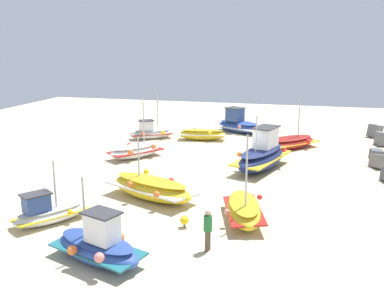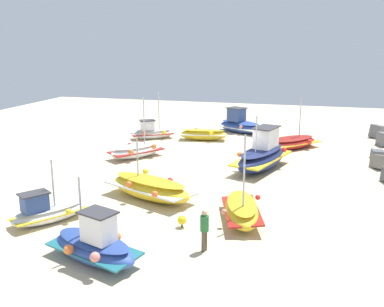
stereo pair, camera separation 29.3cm
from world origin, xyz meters
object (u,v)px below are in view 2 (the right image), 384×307
(person_walking, at_px, (204,228))
(fishing_boat_2, at_px, (203,134))
(fishing_boat_5, at_px, (136,151))
(mooring_buoy_0, at_px, (182,220))
(fishing_boat_3, at_px, (150,188))
(fishing_boat_9, at_px, (240,124))
(fishing_boat_0, at_px, (292,142))
(fishing_boat_8, at_px, (47,212))
(fishing_boat_7, at_px, (241,210))
(fishing_boat_6, at_px, (152,132))
(fishing_boat_1, at_px, (94,245))
(fishing_boat_4, at_px, (262,155))

(person_walking, bearing_deg, fishing_boat_2, 118.55)
(fishing_boat_5, relative_size, mooring_buoy_0, 7.80)
(fishing_boat_3, xyz_separation_m, fishing_boat_9, (-17.48, 1.51, 0.11))
(fishing_boat_0, distance_m, fishing_boat_3, 14.06)
(fishing_boat_8, bearing_deg, fishing_boat_2, -154.08)
(fishing_boat_5, xyz_separation_m, fishing_boat_7, (8.79, 8.50, 0.01))
(fishing_boat_0, relative_size, fishing_boat_3, 0.85)
(mooring_buoy_0, bearing_deg, person_walking, 37.69)
(fishing_boat_5, relative_size, fishing_boat_8, 1.19)
(fishing_boat_6, bearing_deg, person_walking, 83.69)
(fishing_boat_6, relative_size, fishing_boat_9, 0.81)
(fishing_boat_8, distance_m, fishing_boat_9, 21.92)
(fishing_boat_7, xyz_separation_m, fishing_boat_9, (-19.03, -3.28, 0.19))
(fishing_boat_1, bearing_deg, fishing_boat_2, 112.76)
(fishing_boat_3, distance_m, mooring_buoy_0, 3.84)
(fishing_boat_3, bearing_deg, fishing_boat_2, 115.91)
(fishing_boat_3, relative_size, fishing_boat_4, 0.92)
(fishing_boat_3, height_order, person_walking, fishing_boat_3)
(fishing_boat_3, height_order, mooring_buoy_0, fishing_boat_3)
(fishing_boat_3, relative_size, person_walking, 3.19)
(fishing_boat_6, distance_m, person_walking, 19.82)
(fishing_boat_3, xyz_separation_m, fishing_boat_5, (-7.24, -3.71, -0.09))
(fishing_boat_0, distance_m, fishing_boat_4, 6.10)
(fishing_boat_5, xyz_separation_m, person_walking, (11.96, 7.64, 0.45))
(fishing_boat_7, distance_m, fishing_boat_9, 19.31)
(fishing_boat_2, bearing_deg, fishing_boat_0, -16.54)
(fishing_boat_3, bearing_deg, mooring_buoy_0, -26.08)
(fishing_boat_3, xyz_separation_m, fishing_boat_4, (-6.75, 4.68, 0.28))
(fishing_boat_3, distance_m, fishing_boat_7, 5.03)
(mooring_buoy_0, bearing_deg, fishing_boat_3, -138.97)
(person_walking, relative_size, mooring_buoy_0, 3.16)
(fishing_boat_0, xyz_separation_m, fishing_boat_5, (5.42, -9.82, 0.04))
(fishing_boat_7, bearing_deg, fishing_boat_0, -21.38)
(fishing_boat_2, bearing_deg, fishing_boat_6, 179.71)
(fishing_boat_1, height_order, person_walking, fishing_boat_1)
(fishing_boat_0, distance_m, fishing_boat_2, 6.90)
(fishing_boat_1, relative_size, fishing_boat_2, 1.03)
(fishing_boat_0, relative_size, fishing_boat_5, 1.10)
(fishing_boat_6, height_order, fishing_boat_7, fishing_boat_7)
(fishing_boat_1, height_order, fishing_boat_7, fishing_boat_7)
(fishing_boat_5, xyz_separation_m, fishing_boat_8, (11.17, 0.51, -0.01))
(fishing_boat_2, bearing_deg, fishing_boat_1, -95.21)
(fishing_boat_0, bearing_deg, fishing_boat_5, -18.62)
(fishing_boat_1, xyz_separation_m, fishing_boat_3, (-6.52, -0.39, -0.04))
(fishing_boat_4, bearing_deg, fishing_boat_7, -161.88)
(fishing_boat_1, xyz_separation_m, fishing_boat_6, (-19.58, -5.18, -0.09))
(fishing_boat_2, xyz_separation_m, fishing_boat_5, (6.40, -2.99, 0.01))
(fishing_boat_2, relative_size, fishing_boat_4, 0.68)
(fishing_boat_1, distance_m, fishing_boat_2, 20.19)
(fishing_boat_3, relative_size, fishing_boat_8, 1.53)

